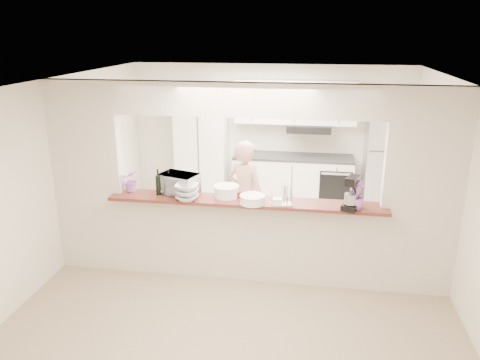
% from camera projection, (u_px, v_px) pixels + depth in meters
% --- Properties ---
extents(floor, '(6.00, 6.00, 0.00)m').
position_uv_depth(floor, '(246.00, 277.00, 6.08)').
color(floor, tan).
rests_on(floor, ground).
extents(tile_overlay, '(5.00, 2.90, 0.01)m').
position_uv_depth(tile_overlay, '(260.00, 229.00, 7.54)').
color(tile_overlay, silver).
rests_on(tile_overlay, floor).
extents(partition, '(5.00, 0.15, 2.50)m').
position_uv_depth(partition, '(246.00, 168.00, 5.63)').
color(partition, beige).
rests_on(partition, floor).
extents(bar_counter, '(3.40, 0.38, 1.09)m').
position_uv_depth(bar_counter, '(246.00, 237.00, 5.90)').
color(bar_counter, beige).
rests_on(bar_counter, floor).
extents(kitchen_cabinets, '(3.15, 0.62, 2.25)m').
position_uv_depth(kitchen_cabinets, '(258.00, 152.00, 8.37)').
color(kitchen_cabinets, white).
rests_on(kitchen_cabinets, floor).
extents(refrigerator, '(0.75, 0.70, 1.70)m').
position_uv_depth(refrigerator, '(387.00, 165.00, 8.00)').
color(refrigerator, silver).
rests_on(refrigerator, floor).
extents(flower_left, '(0.29, 0.26, 0.29)m').
position_uv_depth(flower_left, '(132.00, 180.00, 5.97)').
color(flower_left, '#D973CF').
rests_on(flower_left, bar_counter).
extents(wine_bottle_a, '(0.07, 0.07, 0.33)m').
position_uv_depth(wine_bottle_a, '(158.00, 185.00, 5.85)').
color(wine_bottle_a, black).
rests_on(wine_bottle_a, bar_counter).
extents(wine_bottle_b, '(0.06, 0.06, 0.31)m').
position_uv_depth(wine_bottle_b, '(169.00, 183.00, 5.93)').
color(wine_bottle_b, black).
rests_on(wine_bottle_b, bar_counter).
extents(toaster_oven, '(0.54, 0.45, 0.26)m').
position_uv_depth(toaster_oven, '(179.00, 184.00, 5.88)').
color(toaster_oven, '#B6B6BB').
rests_on(toaster_oven, bar_counter).
extents(serving_bowls, '(0.28, 0.28, 0.20)m').
position_uv_depth(serving_bowls, '(187.00, 192.00, 5.66)').
color(serving_bowls, white).
rests_on(serving_bowls, bar_counter).
extents(plate_stack_a, '(0.31, 0.31, 0.14)m').
position_uv_depth(plate_stack_a, '(227.00, 191.00, 5.79)').
color(plate_stack_a, white).
rests_on(plate_stack_a, bar_counter).
extents(plate_stack_b, '(0.31, 0.31, 0.11)m').
position_uv_depth(plate_stack_b, '(252.00, 199.00, 5.56)').
color(plate_stack_b, white).
rests_on(plate_stack_b, bar_counter).
extents(red_bowl, '(0.16, 0.16, 0.08)m').
position_uv_depth(red_bowl, '(235.00, 194.00, 5.80)').
color(red_bowl, maroon).
rests_on(red_bowl, bar_counter).
extents(tan_bowl, '(0.16, 0.16, 0.08)m').
position_uv_depth(tan_bowl, '(250.00, 197.00, 5.70)').
color(tan_bowl, '#C2AF88').
rests_on(tan_bowl, bar_counter).
extents(utensil_caddy, '(0.28, 0.19, 0.24)m').
position_uv_depth(utensil_caddy, '(282.00, 197.00, 5.51)').
color(utensil_caddy, silver).
rests_on(utensil_caddy, bar_counter).
extents(stand_mixer, '(0.25, 0.31, 0.39)m').
position_uv_depth(stand_mixer, '(352.00, 194.00, 5.38)').
color(stand_mixer, black).
rests_on(stand_mixer, bar_counter).
extents(flower_right, '(0.25, 0.25, 0.36)m').
position_uv_depth(flower_right, '(356.00, 195.00, 5.36)').
color(flower_right, '#BB70D0').
rests_on(flower_right, bar_counter).
extents(person, '(0.70, 0.61, 1.63)m').
position_uv_depth(person, '(245.00, 197.00, 6.60)').
color(person, tan).
rests_on(person, floor).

